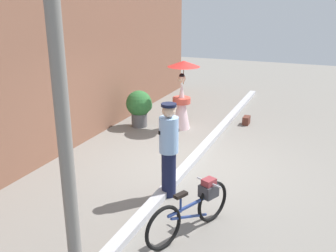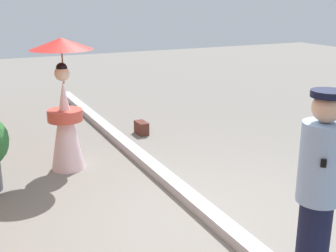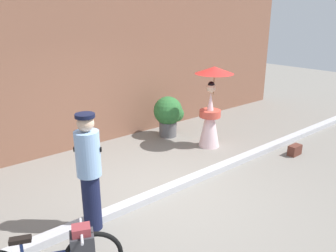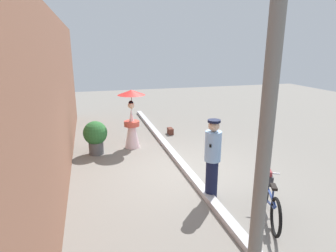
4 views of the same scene
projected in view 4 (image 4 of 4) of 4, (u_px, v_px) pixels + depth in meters
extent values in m
plane|color=gray|center=(185.00, 171.00, 7.51)|extent=(30.00, 30.00, 0.00)
cube|color=brown|center=(51.00, 105.00, 6.18)|extent=(14.00, 0.40, 3.87)
cube|color=#B2B2B7|center=(185.00, 169.00, 7.49)|extent=(14.00, 0.20, 0.12)
torus|color=black|center=(264.00, 188.00, 5.90)|extent=(0.65, 0.32, 0.68)
torus|color=black|center=(276.00, 217.00, 4.88)|extent=(0.65, 0.32, 0.68)
cube|color=navy|center=(270.00, 194.00, 5.35)|extent=(0.84, 0.39, 0.04)
cube|color=navy|center=(269.00, 203.00, 5.40)|extent=(0.73, 0.34, 0.28)
cylinder|color=navy|center=(273.00, 194.00, 5.13)|extent=(0.03, 0.03, 0.28)
cube|color=black|center=(274.00, 187.00, 5.10)|extent=(0.24, 0.17, 0.05)
cylinder|color=silver|center=(267.00, 173.00, 5.69)|extent=(0.22, 0.45, 0.03)
cube|color=#333338|center=(266.00, 179.00, 5.73)|extent=(0.33, 0.31, 0.20)
cube|color=maroon|center=(267.00, 174.00, 5.70)|extent=(0.25, 0.23, 0.14)
cylinder|color=#141938|center=(212.00, 179.00, 6.09)|extent=(0.26, 0.26, 0.85)
cylinder|color=#8CB2E0|center=(213.00, 146.00, 5.88)|extent=(0.34, 0.34, 0.64)
sphere|color=#D8B293|center=(214.00, 126.00, 5.77)|extent=(0.23, 0.23, 0.23)
cylinder|color=black|center=(214.00, 121.00, 5.74)|extent=(0.27, 0.27, 0.05)
cube|color=black|center=(213.00, 143.00, 5.87)|extent=(0.31, 0.28, 0.06)
cone|color=silver|center=(132.00, 128.00, 9.11)|extent=(0.48, 0.48, 1.29)
cylinder|color=#D14C3D|center=(132.00, 124.00, 9.07)|extent=(0.49, 0.49, 0.16)
sphere|color=beige|center=(131.00, 105.00, 8.91)|extent=(0.21, 0.21, 0.21)
sphere|color=black|center=(131.00, 103.00, 8.89)|extent=(0.16, 0.16, 0.16)
cylinder|color=olive|center=(132.00, 101.00, 8.93)|extent=(0.02, 0.02, 0.55)
cone|color=red|center=(131.00, 92.00, 8.86)|extent=(0.87, 0.87, 0.16)
cylinder|color=#59595B|center=(96.00, 148.00, 8.66)|extent=(0.44, 0.44, 0.38)
sphere|color=#2D6B33|center=(95.00, 133.00, 8.53)|extent=(0.72, 0.72, 0.72)
sphere|color=#2D6B33|center=(99.00, 134.00, 8.75)|extent=(0.39, 0.39, 0.39)
cube|color=#592D23|center=(170.00, 131.00, 10.64)|extent=(0.32, 0.17, 0.23)
cube|color=#47241C|center=(172.00, 130.00, 10.64)|extent=(0.28, 0.06, 0.08)
cylinder|color=slate|center=(268.00, 114.00, 3.33)|extent=(0.18, 0.18, 4.80)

